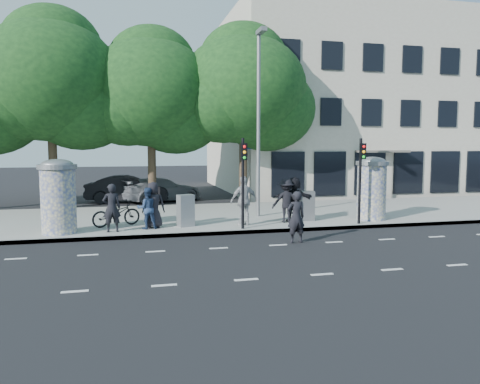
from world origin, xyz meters
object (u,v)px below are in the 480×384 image
object	(u,v)px
ped_c	(147,208)
traffic_pole_near	(243,174)
ped_e	(244,201)
cabinet_right	(307,206)
ad_column_left	(58,195)
ped_a	(153,205)
car_mid	(128,189)
traffic_pole_far	(361,172)
car_right	(161,190)
ped_d	(286,201)
ad_column_right	(372,187)
street_lamp	(259,110)
ped_f	(294,199)
man_road	(296,217)
bicycle	(116,213)
ped_b	(112,208)
cabinet_left	(186,211)

from	to	relation	value
ped_c	traffic_pole_near	bearing A→B (deg)	162.48
ped_e	cabinet_right	xyz separation A→B (m)	(2.84, 0.51, -0.35)
ad_column_left	ped_a	world-z (taller)	ad_column_left
ped_c	cabinet_right	world-z (taller)	ped_c
ped_e	car_mid	bearing A→B (deg)	-75.83
ped_a	traffic_pole_far	bearing A→B (deg)	175.16
car_right	ped_d	bearing A→B (deg)	-176.96
ad_column_right	street_lamp	size ratio (longest dim) A/B	0.33
ped_f	man_road	bearing A→B (deg)	85.85
ped_e	cabinet_right	size ratio (longest dim) A/B	1.57
traffic_pole_near	cabinet_right	xyz separation A→B (m)	(3.06, 1.26, -1.46)
ped_f	street_lamp	bearing A→B (deg)	-42.51
ped_e	cabinet_right	bearing A→B (deg)	-179.87
ad_column_right	ped_a	bearing A→B (deg)	179.50
ped_d	bicycle	size ratio (longest dim) A/B	0.93
ad_column_left	ad_column_right	bearing A→B (deg)	0.92
street_lamp	man_road	size ratio (longest dim) A/B	4.56
ad_column_left	ped_e	size ratio (longest dim) A/B	1.37
ped_b	ped_e	size ratio (longest dim) A/B	0.91
ped_a	man_road	bearing A→B (deg)	147.54
street_lamp	cabinet_left	bearing A→B (deg)	-152.41
man_road	cabinet_left	xyz separation A→B (m)	(-3.34, 3.21, -0.11)
ped_a	ped_b	world-z (taller)	ped_a
ped_d	street_lamp	bearing A→B (deg)	-63.16
ped_b	car_right	bearing A→B (deg)	-110.49
man_road	car_mid	bearing A→B (deg)	-70.75
ped_d	bicycle	world-z (taller)	ped_d
street_lamp	ped_b	size ratio (longest dim) A/B	4.55
traffic_pole_near	man_road	size ratio (longest dim) A/B	1.94
ad_column_right	car_mid	distance (m)	13.88
ped_d	ped_f	xyz separation A→B (m)	(0.40, 0.14, 0.03)
ad_column_left	car_right	xyz separation A→B (m)	(4.29, 9.83, -0.85)
ped_a	ped_c	xyz separation A→B (m)	(-0.24, -0.14, -0.10)
ad_column_left	ped_d	size ratio (longest dim) A/B	1.49
ped_b	bicycle	distance (m)	1.25
ped_b	bicycle	xyz separation A→B (m)	(0.12, 1.19, -0.38)
ped_c	man_road	world-z (taller)	man_road
ped_d	cabinet_left	bearing A→B (deg)	6.67
ped_a	ad_column_left	bearing A→B (deg)	6.93
traffic_pole_far	ped_b	distance (m)	9.66
ad_column_left	ad_column_right	size ratio (longest dim) A/B	1.00
man_road	cabinet_left	distance (m)	4.63
street_lamp	bicycle	size ratio (longest dim) A/B	4.20
street_lamp	car_right	world-z (taller)	street_lamp
street_lamp	ped_f	bearing A→B (deg)	-57.48
ped_b	cabinet_left	xyz separation A→B (m)	(2.74, 0.53, -0.26)
traffic_pole_near	car_right	bearing A→B (deg)	102.37
ad_column_left	cabinet_right	distance (m)	9.71
ped_a	ped_c	distance (m)	0.30
ped_d	car_right	size ratio (longest dim) A/B	0.37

